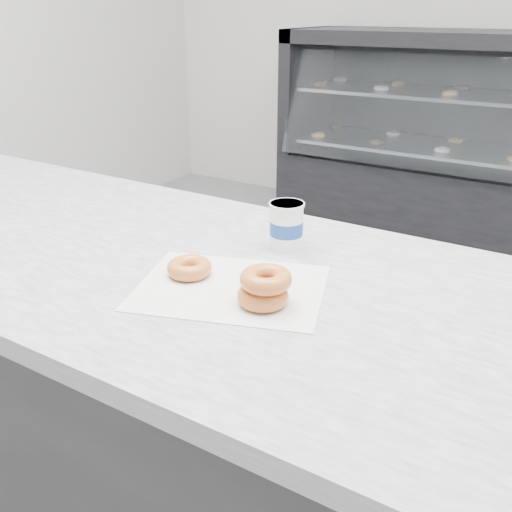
{
  "coord_description": "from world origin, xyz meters",
  "views": [
    {
      "loc": [
        0.6,
        -1.43,
        1.38
      ],
      "look_at": [
        0.09,
        -0.6,
        0.95
      ],
      "focal_mm": 40.0,
      "sensor_mm": 36.0,
      "label": 1
    }
  ],
  "objects": [
    {
      "name": "ground",
      "position": [
        0.0,
        0.0,
        0.0
      ],
      "size": [
        5.0,
        5.0,
        0.0
      ],
      "primitive_type": "plane",
      "color": "gray",
      "rests_on": "ground"
    },
    {
      "name": "counter",
      "position": [
        0.0,
        -0.6,
        0.45
      ],
      "size": [
        3.06,
        0.76,
        0.9
      ],
      "color": "#333335",
      "rests_on": "ground"
    },
    {
      "name": "display_case",
      "position": [
        0.0,
        2.12,
        0.49
      ],
      "size": [
        2.4,
        0.74,
        1.25
      ],
      "color": "black",
      "rests_on": "ground"
    },
    {
      "name": "wax_paper",
      "position": [
        0.07,
        -0.65,
        0.9
      ],
      "size": [
        0.41,
        0.36,
        0.0
      ],
      "primitive_type": "cube",
      "rotation": [
        0.0,
        0.0,
        0.33
      ],
      "color": "silver",
      "rests_on": "counter"
    },
    {
      "name": "donut_single",
      "position": [
        -0.03,
        -0.65,
        0.92
      ],
      "size": [
        0.11,
        0.11,
        0.03
      ],
      "primitive_type": "torus",
      "rotation": [
        0.0,
        0.0,
        0.38
      ],
      "color": "orange",
      "rests_on": "wax_paper"
    },
    {
      "name": "donut_stack",
      "position": [
        0.15,
        -0.67,
        0.93
      ],
      "size": [
        0.1,
        0.09,
        0.06
      ],
      "color": "orange",
      "rests_on": "wax_paper"
    },
    {
      "name": "coffee_cup",
      "position": [
        0.06,
        -0.43,
        0.95
      ],
      "size": [
        0.09,
        0.09,
        0.1
      ],
      "rotation": [
        0.0,
        0.0,
        -0.38
      ],
      "color": "white",
      "rests_on": "counter"
    }
  ]
}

